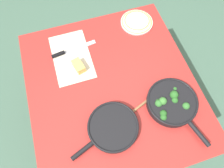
% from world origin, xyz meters
% --- Properties ---
extents(ground_plane, '(14.00, 14.00, 0.00)m').
position_xyz_m(ground_plane, '(0.00, 0.00, 0.00)').
color(ground_plane, '#476B56').
extents(dining_table_red, '(1.08, 0.99, 0.73)m').
position_xyz_m(dining_table_red, '(0.00, 0.00, 0.65)').
color(dining_table_red, '#B72D28').
rests_on(dining_table_red, ground_plane).
extents(skillet_broccoli, '(0.42, 0.28, 0.08)m').
position_xyz_m(skillet_broccoli, '(-0.21, -0.28, 0.77)').
color(skillet_broccoli, black).
rests_on(skillet_broccoli, dining_table_red).
extents(skillet_eggs, '(0.27, 0.39, 0.04)m').
position_xyz_m(skillet_eggs, '(-0.24, 0.07, 0.76)').
color(skillet_eggs, black).
rests_on(skillet_eggs, dining_table_red).
extents(wooden_spoon, '(0.16, 0.39, 0.02)m').
position_xyz_m(wooden_spoon, '(-0.19, -0.07, 0.74)').
color(wooden_spoon, '#996B42').
rests_on(wooden_spoon, dining_table_red).
extents(parchment_sheet, '(0.38, 0.23, 0.00)m').
position_xyz_m(parchment_sheet, '(0.27, 0.19, 0.74)').
color(parchment_sheet, beige).
rests_on(parchment_sheet, dining_table_red).
extents(grater_knife, '(0.06, 0.30, 0.02)m').
position_xyz_m(grater_knife, '(0.31, 0.20, 0.74)').
color(grater_knife, silver).
rests_on(grater_knife, dining_table_red).
extents(cheese_block, '(0.10, 0.07, 0.05)m').
position_xyz_m(cheese_block, '(0.17, 0.16, 0.76)').
color(cheese_block, '#E0C15B').
rests_on(cheese_block, dining_table_red).
extents(dinner_plate_stack, '(0.22, 0.22, 0.03)m').
position_xyz_m(dinner_plate_stack, '(0.41, -0.31, 0.75)').
color(dinner_plate_stack, white).
rests_on(dinner_plate_stack, dining_table_red).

